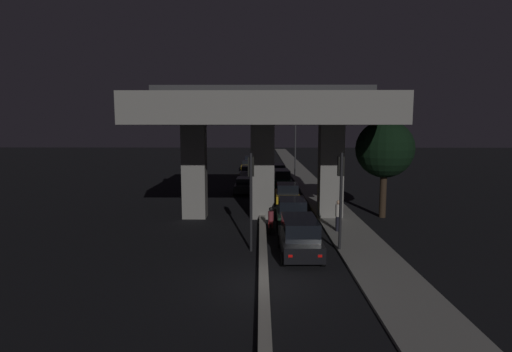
{
  "coord_description": "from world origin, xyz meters",
  "views": [
    {
      "loc": [
        -0.13,
        -15.0,
        6.21
      ],
      "look_at": [
        -0.53,
        20.05,
        1.8
      ],
      "focal_mm": 28.0,
      "sensor_mm": 36.0,
      "label": 1
    }
  ],
  "objects_px": {
    "traffic_light_right_of_median": "(341,184)",
    "traffic_light_left_of_median": "(251,185)",
    "car_black_lead": "(300,236)",
    "street_lamp": "(293,137)",
    "car_taxi_yellow_third_oncoming": "(248,165)",
    "car_dark_green_fourth": "(281,178)",
    "motorcycle_red_filtering_near": "(271,222)",
    "pedestrian_on_sidewalk": "(338,215)",
    "car_dark_blue_fourth_oncoming": "(250,160)",
    "car_black_lead_oncoming": "(245,185)",
    "car_silver_second_oncoming": "(248,172)",
    "car_dark_green_fifth": "(277,172)",
    "car_taxi_yellow_third": "(287,193)",
    "car_dark_green_second": "(292,212)"
  },
  "relations": [
    {
      "from": "traffic_light_right_of_median",
      "to": "car_dark_blue_fourth_oncoming",
      "type": "distance_m",
      "value": 44.52
    },
    {
      "from": "car_silver_second_oncoming",
      "to": "motorcycle_red_filtering_near",
      "type": "bearing_deg",
      "value": 6.0
    },
    {
      "from": "traffic_light_right_of_median",
      "to": "car_dark_green_fourth",
      "type": "bearing_deg",
      "value": 95.09
    },
    {
      "from": "car_black_lead",
      "to": "car_dark_green_fifth",
      "type": "distance_m",
      "value": 26.88
    },
    {
      "from": "street_lamp",
      "to": "car_silver_second_oncoming",
      "type": "height_order",
      "value": "street_lamp"
    },
    {
      "from": "car_taxi_yellow_third",
      "to": "car_silver_second_oncoming",
      "type": "height_order",
      "value": "car_taxi_yellow_third"
    },
    {
      "from": "traffic_light_left_of_median",
      "to": "car_dark_blue_fourth_oncoming",
      "type": "bearing_deg",
      "value": 91.64
    },
    {
      "from": "car_dark_green_fourth",
      "to": "car_dark_green_second",
      "type": "bearing_deg",
      "value": 177.24
    },
    {
      "from": "traffic_light_right_of_median",
      "to": "car_taxi_yellow_third",
      "type": "xyz_separation_m",
      "value": [
        -1.79,
        12.02,
        -2.5
      ]
    },
    {
      "from": "traffic_light_left_of_median",
      "to": "car_dark_green_fifth",
      "type": "relative_size",
      "value": 1.21
    },
    {
      "from": "motorcycle_red_filtering_near",
      "to": "pedestrian_on_sidewalk",
      "type": "relative_size",
      "value": 0.99
    },
    {
      "from": "traffic_light_left_of_median",
      "to": "car_dark_green_second",
      "type": "relative_size",
      "value": 1.19
    },
    {
      "from": "car_dark_green_second",
      "to": "street_lamp",
      "type": "bearing_deg",
      "value": -4.23
    },
    {
      "from": "traffic_light_left_of_median",
      "to": "car_black_lead",
      "type": "bearing_deg",
      "value": -19.65
    },
    {
      "from": "car_taxi_yellow_third_oncoming",
      "to": "car_dark_blue_fourth_oncoming",
      "type": "height_order",
      "value": "car_dark_blue_fourth_oncoming"
    },
    {
      "from": "street_lamp",
      "to": "car_black_lead",
      "type": "relative_size",
      "value": 2.0
    },
    {
      "from": "car_dark_green_fourth",
      "to": "car_dark_blue_fourth_oncoming",
      "type": "bearing_deg",
      "value": 7.05
    },
    {
      "from": "traffic_light_left_of_median",
      "to": "traffic_light_right_of_median",
      "type": "relative_size",
      "value": 1.0
    },
    {
      "from": "pedestrian_on_sidewalk",
      "to": "street_lamp",
      "type": "bearing_deg",
      "value": 91.06
    },
    {
      "from": "car_silver_second_oncoming",
      "to": "car_taxi_yellow_third_oncoming",
      "type": "bearing_deg",
      "value": -176.95
    },
    {
      "from": "car_taxi_yellow_third_oncoming",
      "to": "car_dark_blue_fourth_oncoming",
      "type": "xyz_separation_m",
      "value": [
        0.04,
        8.14,
        -0.0
      ]
    },
    {
      "from": "car_dark_green_fourth",
      "to": "car_black_lead_oncoming",
      "type": "distance_m",
      "value": 4.81
    },
    {
      "from": "car_taxi_yellow_third",
      "to": "car_silver_second_oncoming",
      "type": "xyz_separation_m",
      "value": [
        -3.64,
        15.78,
        -0.1
      ]
    },
    {
      "from": "car_taxi_yellow_third",
      "to": "pedestrian_on_sidewalk",
      "type": "xyz_separation_m",
      "value": [
        2.38,
        -8.67,
        0.19
      ]
    },
    {
      "from": "street_lamp",
      "to": "car_dark_blue_fourth_oncoming",
      "type": "xyz_separation_m",
      "value": [
        -5.76,
        14.28,
        -4.15
      ]
    },
    {
      "from": "car_silver_second_oncoming",
      "to": "traffic_light_right_of_median",
      "type": "bearing_deg",
      "value": 12.11
    },
    {
      "from": "car_dark_blue_fourth_oncoming",
      "to": "pedestrian_on_sidewalk",
      "type": "distance_m",
      "value": 41.2
    },
    {
      "from": "car_dark_green_fourth",
      "to": "car_black_lead_oncoming",
      "type": "bearing_deg",
      "value": 130.19
    },
    {
      "from": "traffic_light_right_of_median",
      "to": "car_silver_second_oncoming",
      "type": "xyz_separation_m",
      "value": [
        -5.43,
        27.8,
        -2.6
      ]
    },
    {
      "from": "traffic_light_left_of_median",
      "to": "car_dark_green_second",
      "type": "height_order",
      "value": "traffic_light_left_of_median"
    },
    {
      "from": "street_lamp",
      "to": "car_taxi_yellow_third_oncoming",
      "type": "xyz_separation_m",
      "value": [
        -5.81,
        6.14,
        -4.15
      ]
    },
    {
      "from": "car_dark_green_fourth",
      "to": "pedestrian_on_sidewalk",
      "type": "xyz_separation_m",
      "value": [
        2.41,
        -17.11,
        0.09
      ]
    },
    {
      "from": "car_silver_second_oncoming",
      "to": "motorcycle_red_filtering_near",
      "type": "xyz_separation_m",
      "value": [
        2.1,
        -24.31,
        -0.12
      ]
    },
    {
      "from": "traffic_light_left_of_median",
      "to": "car_silver_second_oncoming",
      "type": "height_order",
      "value": "traffic_light_left_of_median"
    },
    {
      "from": "motorcycle_red_filtering_near",
      "to": "pedestrian_on_sidewalk",
      "type": "bearing_deg",
      "value": -88.52
    },
    {
      "from": "street_lamp",
      "to": "traffic_light_left_of_median",
      "type": "bearing_deg",
      "value": -98.58
    },
    {
      "from": "car_dark_green_second",
      "to": "car_black_lead",
      "type": "bearing_deg",
      "value": 179.67
    },
    {
      "from": "traffic_light_right_of_median",
      "to": "street_lamp",
      "type": "xyz_separation_m",
      "value": [
        0.1,
        29.8,
        1.53
      ]
    },
    {
      "from": "pedestrian_on_sidewalk",
      "to": "car_dark_blue_fourth_oncoming",
      "type": "bearing_deg",
      "value": 98.72
    },
    {
      "from": "car_black_lead_oncoming",
      "to": "car_dark_blue_fourth_oncoming",
      "type": "xyz_separation_m",
      "value": [
        -0.3,
        26.85,
        0.0
      ]
    },
    {
      "from": "traffic_light_left_of_median",
      "to": "car_dark_blue_fourth_oncoming",
      "type": "relative_size",
      "value": 1.01
    },
    {
      "from": "car_taxi_yellow_third_oncoming",
      "to": "traffic_light_left_of_median",
      "type": "bearing_deg",
      "value": 1.96
    },
    {
      "from": "car_silver_second_oncoming",
      "to": "car_black_lead_oncoming",
      "type": "bearing_deg",
      "value": 1.39
    },
    {
      "from": "car_silver_second_oncoming",
      "to": "car_dark_green_fifth",
      "type": "bearing_deg",
      "value": 63.84
    },
    {
      "from": "traffic_light_left_of_median",
      "to": "car_silver_second_oncoming",
      "type": "xyz_separation_m",
      "value": [
        -1.03,
        27.8,
        -2.58
      ]
    },
    {
      "from": "car_taxi_yellow_third",
      "to": "car_dark_green_fifth",
      "type": "bearing_deg",
      "value": 2.0
    },
    {
      "from": "motorcycle_red_filtering_near",
      "to": "pedestrian_on_sidewalk",
      "type": "distance_m",
      "value": 3.94
    },
    {
      "from": "traffic_light_right_of_median",
      "to": "traffic_light_left_of_median",
      "type": "bearing_deg",
      "value": 180.0
    },
    {
      "from": "car_taxi_yellow_third",
      "to": "car_dark_blue_fourth_oncoming",
      "type": "distance_m",
      "value": 32.29
    },
    {
      "from": "traffic_light_right_of_median",
      "to": "car_black_lead",
      "type": "xyz_separation_m",
      "value": [
        -2.06,
        -0.84,
        -2.39
      ]
    }
  ]
}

